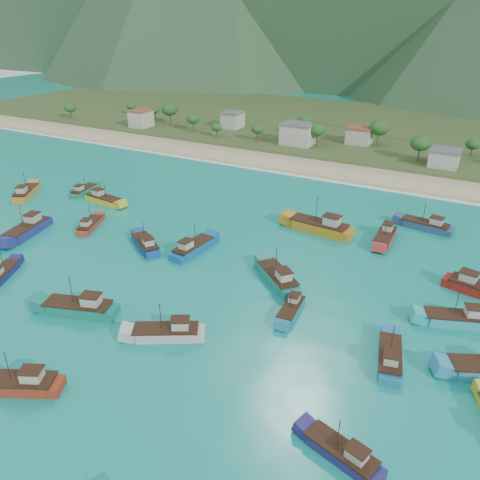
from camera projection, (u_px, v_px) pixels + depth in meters
The scene contains 26 objects.
ground at pixel (219, 308), 74.25m from camera, with size 600.00×600.00×0.00m, color #0C8A76.
beach at pixel (359, 174), 136.56m from camera, with size 400.00×18.00×1.20m, color beige.
land at pixel (403, 133), 184.67m from camera, with size 400.00×110.00×2.40m, color #385123.
surf_line at pixel (349, 184), 129.07m from camera, with size 400.00×2.50×0.08m, color white.
village at pixel (433, 149), 145.49m from camera, with size 213.94×29.14×6.78m.
vegetation at pixel (391, 140), 152.56m from camera, with size 272.03×25.34×9.35m.
boat_2 at pixel (480, 290), 77.56m from camera, with size 11.83×5.64×6.73m.
boat_3 at pixel (278, 278), 81.07m from camera, with size 10.84×9.90×6.72m.
boat_5 at pixel (19, 385), 57.81m from camera, with size 10.78×7.41×6.20m.
boat_8 at pixel (3, 274), 83.02m from camera, with size 6.09×8.97×5.15m.
boat_9 at pixel (104, 200), 115.61m from camera, with size 10.82×4.13×6.25m.
boat_12 at pixel (342, 454), 48.85m from camera, with size 9.26×4.97×5.25m.
boat_13 at pixel (80, 308), 72.62m from camera, with size 12.13×6.98×6.88m.
boat_15 at pixel (320, 227), 99.92m from camera, with size 14.19×5.25×8.21m.
boat_17 at pixel (168, 333), 67.16m from camera, with size 10.55×7.88×6.15m.
boat_19 at pixel (28, 230), 99.06m from camera, with size 6.51×12.79×7.25m.
boat_21 at pixel (84, 191), 122.08m from camera, with size 4.16×9.33×5.33m.
boat_22 at pixel (146, 245), 93.12m from camera, with size 9.91×7.98×5.88m.
boat_23 at pixel (390, 358), 62.38m from camera, with size 4.87×10.03×5.70m.
boat_24 at pixel (385, 237), 96.21m from camera, with size 3.33×10.41×6.11m.
boat_26 at pixel (291, 310), 72.91m from camera, with size 3.16×8.34×4.81m.
boat_27 at pixel (426, 226), 101.33m from camera, with size 11.18×4.65×6.41m.
boat_28 at pixel (90, 226), 101.91m from camera, with size 5.91×9.45×5.38m.
boat_29 at pixel (26, 193), 119.90m from camera, with size 8.69×11.12×6.55m.
boat_32 at pixel (459, 320), 70.10m from camera, with size 11.01×6.68×6.26m.
boat_33 at pixel (193, 248), 91.54m from camera, with size 4.08×10.95×6.33m.
Camera 1 is at (33.05, -52.83, 41.94)m, focal length 35.00 mm.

